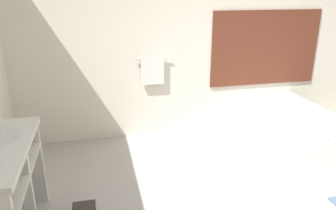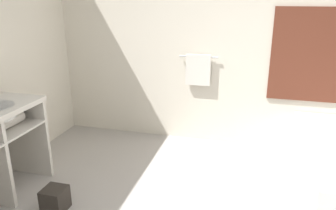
{
  "view_description": "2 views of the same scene",
  "coord_description": "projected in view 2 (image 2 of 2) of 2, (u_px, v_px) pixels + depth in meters",
  "views": [
    {
      "loc": [
        -1.08,
        -2.24,
        2.06
      ],
      "look_at": [
        -0.37,
        0.89,
        0.91
      ],
      "focal_mm": 35.0,
      "sensor_mm": 36.0,
      "label": 1
    },
    {
      "loc": [
        0.4,
        -1.91,
        1.88
      ],
      "look_at": [
        -0.38,
        0.98,
        0.88
      ],
      "focal_mm": 35.0,
      "sensor_mm": 36.0,
      "label": 2
    }
  ],
  "objects": [
    {
      "name": "waste_bin",
      "position": [
        55.0,
        199.0,
        2.99
      ],
      "size": [
        0.2,
        0.2,
        0.22
      ],
      "color": "#2D2823",
      "rests_on": "ground_plane"
    },
    {
      "name": "wall_back_with_blinds",
      "position": [
        228.0,
        41.0,
        4.05
      ],
      "size": [
        7.4,
        0.13,
        2.7
      ],
      "color": "silver",
      "rests_on": "ground_plane"
    }
  ]
}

